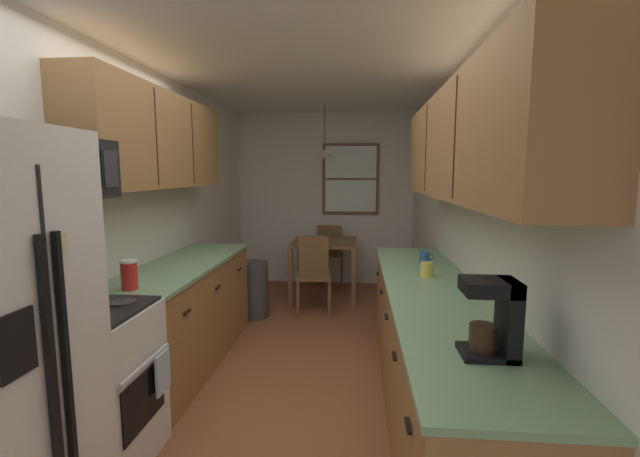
# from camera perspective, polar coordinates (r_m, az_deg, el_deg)

# --- Properties ---
(ground_plane) EXTENTS (12.00, 12.00, 0.00)m
(ground_plane) POSITION_cam_1_polar(r_m,az_deg,el_deg) (4.05, -2.32, -16.69)
(ground_plane) COLOR brown
(wall_left) EXTENTS (0.10, 9.00, 2.55)m
(wall_left) POSITION_cam_1_polar(r_m,az_deg,el_deg) (4.11, -21.43, 1.64)
(wall_left) COLOR silver
(wall_left) RESTS_ON ground
(wall_right) EXTENTS (0.10, 9.00, 2.55)m
(wall_right) POSITION_cam_1_polar(r_m,az_deg,el_deg) (3.78, 18.32, 1.32)
(wall_right) COLOR silver
(wall_right) RESTS_ON ground
(wall_back) EXTENTS (4.40, 0.10, 2.55)m
(wall_back) POSITION_cam_1_polar(r_m,az_deg,el_deg) (6.34, 0.72, 4.03)
(wall_back) COLOR silver
(wall_back) RESTS_ON ground
(ceiling_slab) EXTENTS (4.40, 9.00, 0.08)m
(ceiling_slab) POSITION_cam_1_polar(r_m,az_deg,el_deg) (3.81, -2.54, 21.67)
(ceiling_slab) COLOR white
(stove_range) EXTENTS (0.66, 0.63, 1.10)m
(stove_range) POSITION_cam_1_polar(r_m,az_deg,el_deg) (2.81, -28.93, -18.43)
(stove_range) COLOR white
(stove_range) RESTS_ON ground
(microwave_over_range) EXTENTS (0.39, 0.64, 0.33)m
(microwave_over_range) POSITION_cam_1_polar(r_m,az_deg,el_deg) (2.61, -32.69, 6.87)
(microwave_over_range) COLOR black
(counter_left) EXTENTS (0.64, 1.98, 0.90)m
(counter_left) POSITION_cam_1_polar(r_m,az_deg,el_deg) (3.88, -18.02, -10.99)
(counter_left) COLOR olive
(counter_left) RESTS_ON ground
(upper_cabinets_left) EXTENTS (0.33, 2.06, 0.76)m
(upper_cabinets_left) POSITION_cam_1_polar(r_m,az_deg,el_deg) (3.71, -21.29, 11.03)
(upper_cabinets_left) COLOR olive
(counter_right) EXTENTS (0.64, 3.11, 0.90)m
(counter_right) POSITION_cam_1_polar(r_m,az_deg,el_deg) (3.04, 15.03, -16.12)
(counter_right) COLOR olive
(counter_right) RESTS_ON ground
(upper_cabinets_right) EXTENTS (0.33, 2.79, 0.67)m
(upper_cabinets_right) POSITION_cam_1_polar(r_m,az_deg,el_deg) (2.78, 19.08, 10.80)
(upper_cabinets_right) COLOR olive
(dining_table) EXTENTS (0.86, 0.88, 0.76)m
(dining_table) POSITION_cam_1_polar(r_m,az_deg,el_deg) (5.66, 0.62, -2.90)
(dining_table) COLOR brown
(dining_table) RESTS_ON ground
(dining_chair_near) EXTENTS (0.44, 0.44, 0.90)m
(dining_chair_near) POSITION_cam_1_polar(r_m,az_deg,el_deg) (5.06, -0.88, -5.73)
(dining_chair_near) COLOR brown
(dining_chair_near) RESTS_ON ground
(dining_chair_far) EXTENTS (0.41, 0.41, 0.90)m
(dining_chair_far) POSITION_cam_1_polar(r_m,az_deg,el_deg) (6.31, 1.39, -3.07)
(dining_chair_far) COLOR brown
(dining_chair_far) RESTS_ON ground
(pendant_light) EXTENTS (0.27, 0.27, 0.69)m
(pendant_light) POSITION_cam_1_polar(r_m,az_deg,el_deg) (5.57, 0.63, 10.12)
(pendant_light) COLOR black
(back_window) EXTENTS (0.83, 0.05, 1.04)m
(back_window) POSITION_cam_1_polar(r_m,az_deg,el_deg) (6.24, 4.19, 6.73)
(back_window) COLOR brown
(trash_bin) EXTENTS (0.34, 0.34, 0.65)m
(trash_bin) POSITION_cam_1_polar(r_m,az_deg,el_deg) (4.96, -9.00, -8.18)
(trash_bin) COLOR #3F3F42
(trash_bin) RESTS_ON ground
(storage_canister) EXTENTS (0.10, 0.10, 0.20)m
(storage_canister) POSITION_cam_1_polar(r_m,az_deg,el_deg) (3.03, -24.53, -5.74)
(storage_canister) COLOR red
(storage_canister) RESTS_ON counter_left
(dish_towel) EXTENTS (0.02, 0.16, 0.24)m
(dish_towel) POSITION_cam_1_polar(r_m,az_deg,el_deg) (2.75, -20.60, -17.85)
(dish_towel) COLOR silver
(coffee_maker) EXTENTS (0.22, 0.18, 0.33)m
(coffee_maker) POSITION_cam_1_polar(r_m,az_deg,el_deg) (1.91, 22.87, -10.97)
(coffee_maker) COLOR black
(coffee_maker) RESTS_ON counter_right
(mug_by_coffeemaker) EXTENTS (0.12, 0.09, 0.11)m
(mug_by_coffeemaker) POSITION_cam_1_polar(r_m,az_deg,el_deg) (3.20, 14.29, -5.42)
(mug_by_coffeemaker) COLOR #E5CC4C
(mug_by_coffeemaker) RESTS_ON counter_right
(mug_spare) EXTENTS (0.12, 0.08, 0.11)m
(mug_spare) POSITION_cam_1_polar(r_m,az_deg,el_deg) (3.64, 14.06, -3.87)
(mug_spare) COLOR #335999
(mug_spare) RESTS_ON counter_right
(table_serving_bowl) EXTENTS (0.16, 0.16, 0.06)m
(table_serving_bowl) POSITION_cam_1_polar(r_m,az_deg,el_deg) (5.68, -0.30, -1.33)
(table_serving_bowl) COLOR #4C7299
(table_serving_bowl) RESTS_ON dining_table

